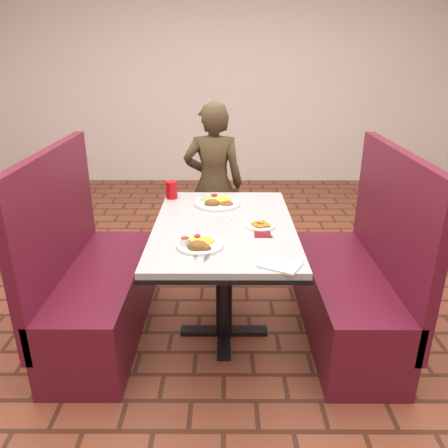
{
  "coord_description": "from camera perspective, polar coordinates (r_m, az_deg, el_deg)",
  "views": [
    {
      "loc": [
        0.01,
        -2.33,
        1.68
      ],
      "look_at": [
        0.0,
        0.0,
        0.75
      ],
      "focal_mm": 35.0,
      "sensor_mm": 36.0,
      "label": 1
    }
  ],
  "objects": [
    {
      "name": "booth_bench_right",
      "position": [
        2.81,
        16.68,
        -8.01
      ],
      "size": [
        0.47,
        1.2,
        1.17
      ],
      "color": "maroon",
      "rests_on": "ground"
    },
    {
      "name": "booth_bench_left",
      "position": [
        2.81,
        -16.65,
        -7.96
      ],
      "size": [
        0.47,
        1.2,
        1.17
      ],
      "color": "maroon",
      "rests_on": "ground"
    },
    {
      "name": "red_tumbler",
      "position": [
        2.96,
        -6.86,
        4.46
      ],
      "size": [
        0.08,
        0.08,
        0.12
      ],
      "primitive_type": "cylinder",
      "color": "red",
      "rests_on": "dining_table"
    },
    {
      "name": "paper_napkin",
      "position": [
        2.05,
        7.33,
        -5.3
      ],
      "size": [
        0.22,
        0.2,
        0.01
      ],
      "primitive_type": "cube",
      "rotation": [
        0.0,
        0.0,
        -0.51
      ],
      "color": "white",
      "rests_on": "dining_table"
    },
    {
      "name": "dining_table",
      "position": [
        2.55,
        0.0,
        -2.01
      ],
      "size": [
        0.81,
        1.21,
        0.75
      ],
      "color": "#B2B4B7",
      "rests_on": "ground"
    },
    {
      "name": "knife_utensil",
      "position": [
        2.14,
        -1.84,
        -3.74
      ],
      "size": [
        0.06,
        0.17,
        0.0
      ],
      "primitive_type": "cube",
      "rotation": [
        0.0,
        0.0,
        -0.3
      ],
      "color": "silver",
      "rests_on": "dining_table"
    },
    {
      "name": "plantain_plate",
      "position": [
        2.48,
        4.78,
        -0.14
      ],
      "size": [
        0.16,
        0.16,
        0.02
      ],
      "rotation": [
        0.0,
        0.0,
        0.44
      ],
      "color": "white",
      "rests_on": "dining_table"
    },
    {
      "name": "far_dinner_plate",
      "position": [
        2.83,
        -0.86,
        3.12
      ],
      "size": [
        0.29,
        0.29,
        0.08
      ],
      "rotation": [
        0.0,
        0.0,
        -0.2
      ],
      "color": "white",
      "rests_on": "dining_table"
    },
    {
      "name": "maroon_napkin",
      "position": [
        2.37,
        5.05,
        -1.37
      ],
      "size": [
        0.09,
        0.09,
        0.0
      ],
      "primitive_type": "cube",
      "rotation": [
        0.0,
        0.0,
        -0.04
      ],
      "color": "maroon",
      "rests_on": "dining_table"
    },
    {
      "name": "spoon_utensil",
      "position": [
        2.38,
        5.48,
        -1.2
      ],
      "size": [
        0.08,
        0.11,
        0.0
      ],
      "primitive_type": "cube",
      "rotation": [
        0.0,
        0.0,
        0.56
      ],
      "color": "#BCBCC1",
      "rests_on": "dining_table"
    },
    {
      "name": "fork_utensil",
      "position": [
        2.16,
        -3.82,
        -3.59
      ],
      "size": [
        0.02,
        0.15,
        0.0
      ],
      "primitive_type": "cube",
      "rotation": [
        0.0,
        0.0,
        0.11
      ],
      "color": "silver",
      "rests_on": "dining_table"
    },
    {
      "name": "near_dinner_plate",
      "position": [
        2.22,
        -3.27,
        -2.37
      ],
      "size": [
        0.24,
        0.24,
        0.07
      ],
      "rotation": [
        0.0,
        0.0,
        0.17
      ],
      "color": "white",
      "rests_on": "dining_table"
    },
    {
      "name": "lettuce_shreds",
      "position": [
        2.57,
        0.9,
        0.52
      ],
      "size": [
        0.28,
        0.32,
        0.0
      ],
      "primitive_type": null,
      "color": "#80B94A",
      "rests_on": "dining_table"
    },
    {
      "name": "diner_person",
      "position": [
        3.57,
        -1.36,
        5.21
      ],
      "size": [
        0.49,
        0.33,
        1.32
      ],
      "primitive_type": "imported",
      "rotation": [
        0.0,
        0.0,
        3.11
      ],
      "color": "brown",
      "rests_on": "ground"
    }
  ]
}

